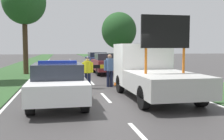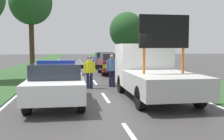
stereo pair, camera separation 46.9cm
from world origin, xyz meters
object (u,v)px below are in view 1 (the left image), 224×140
at_px(police_car, 58,83).
at_px(queued_car_hatch_blue, 97,60).
at_px(traffic_cone_near_truck, 117,81).
at_px(roadside_tree_mid_left, 119,31).
at_px(traffic_cone_centre_front, 145,79).
at_px(queued_car_wagon_maroon, 107,63).
at_px(work_truck, 151,71).
at_px(roadside_tree_near_left, 24,2).
at_px(police_officer, 88,70).
at_px(road_barrier, 92,69).
at_px(pedestrian_civilian, 110,68).
at_px(traffic_cone_near_police, 55,84).

xyz_separation_m(police_car, queued_car_hatch_blue, (3.73, 16.61, 0.07)).
xyz_separation_m(traffic_cone_near_truck, roadside_tree_mid_left, (4.76, 20.45, 4.05)).
bearing_deg(queued_car_hatch_blue, traffic_cone_centre_front, 93.88).
xyz_separation_m(police_car, queued_car_wagon_maroon, (3.65, 10.41, 0.05)).
height_order(traffic_cone_centre_front, traffic_cone_near_truck, traffic_cone_centre_front).
bearing_deg(roadside_tree_mid_left, work_truck, -99.70).
bearing_deg(traffic_cone_near_truck, roadside_tree_mid_left, 76.89).
bearing_deg(queued_car_wagon_maroon, roadside_tree_near_left, -10.44).
distance_m(traffic_cone_near_truck, queued_car_hatch_blue, 12.49).
bearing_deg(police_officer, roadside_tree_mid_left, -126.42).
bearing_deg(traffic_cone_near_truck, work_truck, -78.21).
height_order(road_barrier, pedestrian_civilian, pedestrian_civilian).
bearing_deg(queued_car_hatch_blue, roadside_tree_mid_left, -117.10).
distance_m(work_truck, traffic_cone_near_truck, 3.49).
distance_m(work_truck, traffic_cone_centre_front, 3.45).
bearing_deg(traffic_cone_centre_front, queued_car_hatch_blue, 93.88).
bearing_deg(police_car, traffic_cone_near_police, 94.11).
height_order(traffic_cone_near_truck, roadside_tree_mid_left, roadside_tree_mid_left).
height_order(road_barrier, roadside_tree_near_left, roadside_tree_near_left).
xyz_separation_m(police_car, police_officer, (1.41, 3.44, 0.16)).
height_order(queued_car_hatch_blue, roadside_tree_mid_left, roadside_tree_mid_left).
bearing_deg(pedestrian_civilian, roadside_tree_mid_left, 58.40).
height_order(police_officer, roadside_tree_mid_left, roadside_tree_mid_left).
xyz_separation_m(work_truck, pedestrian_civilian, (-1.15, 2.99, -0.07)).
distance_m(traffic_cone_centre_front, queued_car_hatch_blue, 12.56).
distance_m(police_car, queued_car_hatch_blue, 17.03).
height_order(traffic_cone_near_police, roadside_tree_mid_left, roadside_tree_mid_left).
bearing_deg(pedestrian_civilian, traffic_cone_near_police, 167.21).
bearing_deg(traffic_cone_near_truck, queued_car_wagon_maroon, 84.64).
xyz_separation_m(work_truck, traffic_cone_near_truck, (-0.69, 3.33, -0.80)).
relative_size(police_officer, traffic_cone_near_police, 3.12).
bearing_deg(traffic_cone_near_truck, roadside_tree_near_left, 126.88).
height_order(police_car, police_officer, police_officer).
distance_m(roadside_tree_near_left, roadside_tree_mid_left, 16.67).
relative_size(traffic_cone_centre_front, queued_car_wagon_maroon, 0.15).
xyz_separation_m(roadside_tree_near_left, roadside_tree_mid_left, (10.30, 13.06, -1.13)).
relative_size(police_officer, roadside_tree_mid_left, 0.23).
bearing_deg(police_officer, queued_car_hatch_blue, -119.56).
bearing_deg(pedestrian_civilian, police_officer, 179.90).
height_order(queued_car_wagon_maroon, roadside_tree_near_left, roadside_tree_near_left).
relative_size(traffic_cone_centre_front, roadside_tree_mid_left, 0.09).
distance_m(pedestrian_civilian, queued_car_hatch_blue, 12.85).
xyz_separation_m(police_officer, traffic_cone_near_police, (-1.60, 0.14, -0.69)).
distance_m(pedestrian_civilian, traffic_cone_centre_front, 2.11).
height_order(police_car, roadside_tree_near_left, roadside_tree_near_left).
relative_size(work_truck, traffic_cone_near_police, 10.57).
bearing_deg(work_truck, traffic_cone_near_police, -32.63).
xyz_separation_m(traffic_cone_near_police, roadside_tree_mid_left, (8.00, 21.01, 4.06)).
xyz_separation_m(road_barrier, traffic_cone_near_police, (-1.94, -0.95, -0.66)).
distance_m(road_barrier, traffic_cone_centre_front, 2.92).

